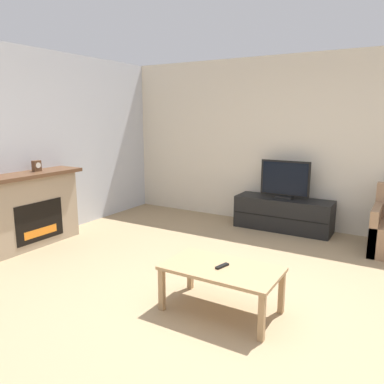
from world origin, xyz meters
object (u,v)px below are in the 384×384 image
fireplace (30,209)px  coffee_table (222,273)px  mantel_clock (37,166)px  tv_stand (283,214)px  remote (222,266)px  tv (285,181)px

fireplace → coffee_table: size_ratio=1.39×
mantel_clock → coffee_table: (3.04, -0.42, -0.72)m
mantel_clock → fireplace: bearing=-96.8°
mantel_clock → tv_stand: 3.72m
remote → tv: bearing=110.4°
remote → coffee_table: bearing=-163.9°
tv → coffee_table: size_ratio=0.73×
fireplace → remote: size_ratio=9.36×
tv → coffee_table: 2.81m
tv_stand → coffee_table: size_ratio=1.42×
mantel_clock → coffee_table: 3.15m
fireplace → tv_stand: size_ratio=0.98×
mantel_clock → remote: mantel_clock is taller
mantel_clock → remote: bearing=-7.9°
mantel_clock → tv: bearing=40.5°
mantel_clock → tv_stand: mantel_clock is taller
tv → remote: (0.29, -2.77, -0.34)m
tv_stand → coffee_table: bearing=-84.1°
fireplace → tv_stand: fireplace is taller
fireplace → coffee_table: (3.06, -0.28, -0.14)m
tv → coffee_table: bearing=-84.1°
fireplace → tv_stand: 3.74m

